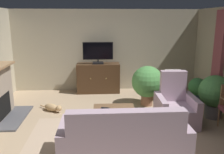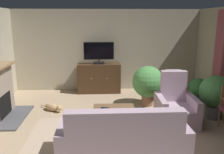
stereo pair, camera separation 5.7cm
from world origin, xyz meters
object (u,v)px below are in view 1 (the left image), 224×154
at_px(tv_cabinet, 98,79).
at_px(potted_plant_tall_palm_by_window, 197,89).
at_px(television, 98,52).
at_px(tv_remote, 105,108).
at_px(sofa_floral, 124,142).
at_px(potted_plant_small_fern_corner, 147,82).
at_px(coffee_table, 114,111).
at_px(armchair_in_far_corner, 175,108).
at_px(potted_plant_on_hearth_side, 215,93).
at_px(cat, 53,107).

xyz_separation_m(tv_cabinet, potted_plant_tall_palm_by_window, (2.68, -1.25, -0.03)).
bearing_deg(television, tv_remote, -87.39).
distance_m(sofa_floral, potted_plant_small_fern_corner, 2.73).
relative_size(tv_cabinet, coffee_table, 1.53).
bearing_deg(television, potted_plant_small_fern_corner, -43.17).
relative_size(television, tv_remote, 5.43).
bearing_deg(armchair_in_far_corner, potted_plant_small_fern_corner, 108.99).
distance_m(armchair_in_far_corner, potted_plant_tall_palm_by_window, 1.53).
xyz_separation_m(tv_cabinet, tv_remote, (0.12, -2.68, 0.04)).
distance_m(potted_plant_tall_palm_by_window, potted_plant_on_hearth_side, 0.97).
bearing_deg(sofa_floral, tv_cabinet, 95.67).
height_order(potted_plant_tall_palm_by_window, potted_plant_on_hearth_side, potted_plant_on_hearth_side).
distance_m(potted_plant_small_fern_corner, potted_plant_on_hearth_side, 1.67).
height_order(tv_remote, cat, tv_remote).
distance_m(television, coffee_table, 2.78).
height_order(tv_remote, armchair_in_far_corner, armchair_in_far_corner).
height_order(potted_plant_on_hearth_side, cat, potted_plant_on_hearth_side).
bearing_deg(potted_plant_on_hearth_side, cat, 170.88).
distance_m(tv_cabinet, coffee_table, 2.69).
distance_m(tv_cabinet, tv_remote, 2.68).
height_order(tv_remote, potted_plant_tall_palm_by_window, potted_plant_tall_palm_by_window).
relative_size(coffee_table, potted_plant_on_hearth_side, 0.85).
relative_size(sofa_floral, potted_plant_tall_palm_by_window, 2.86).
xyz_separation_m(television, coffee_table, (0.31, -2.62, -0.87)).
height_order(tv_remote, potted_plant_on_hearth_side, potted_plant_on_hearth_side).
bearing_deg(sofa_floral, potted_plant_tall_palm_by_window, 48.15).
height_order(potted_plant_tall_palm_by_window, cat, potted_plant_tall_palm_by_window).
xyz_separation_m(television, tv_remote, (0.12, -2.63, -0.80)).
bearing_deg(potted_plant_tall_palm_by_window, potted_plant_small_fern_corner, -179.16).
xyz_separation_m(sofa_floral, armchair_in_far_corner, (1.31, 1.40, 0.02)).
bearing_deg(armchair_in_far_corner, potted_plant_tall_palm_by_window, 49.82).
bearing_deg(tv_cabinet, potted_plant_on_hearth_side, -39.37).
xyz_separation_m(tv_cabinet, potted_plant_on_hearth_side, (2.68, -2.20, 0.16)).
bearing_deg(potted_plant_tall_palm_by_window, tv_cabinet, 155.01).
relative_size(tv_cabinet, tv_remote, 7.83).
distance_m(coffee_table, potted_plant_small_fern_corner, 1.73).
bearing_deg(tv_cabinet, potted_plant_small_fern_corner, -44.39).
bearing_deg(potted_plant_small_fern_corner, sofa_floral, -109.80).
bearing_deg(potted_plant_on_hearth_side, television, 141.32).
xyz_separation_m(television, potted_plant_on_hearth_side, (2.68, -2.15, -0.68)).
distance_m(tv_remote, potted_plant_small_fern_corner, 1.84).
relative_size(potted_plant_tall_palm_by_window, potted_plant_on_hearth_side, 0.71).
distance_m(armchair_in_far_corner, potted_plant_on_hearth_side, 1.05).
relative_size(tv_remote, potted_plant_on_hearth_side, 0.17).
bearing_deg(tv_cabinet, television, -90.00).
relative_size(tv_cabinet, potted_plant_small_fern_corner, 1.24).
height_order(armchair_in_far_corner, potted_plant_tall_palm_by_window, armchair_in_far_corner).
height_order(television, potted_plant_small_fern_corner, television).
distance_m(television, tv_remote, 2.75).
height_order(potted_plant_small_fern_corner, potted_plant_on_hearth_side, potted_plant_small_fern_corner).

